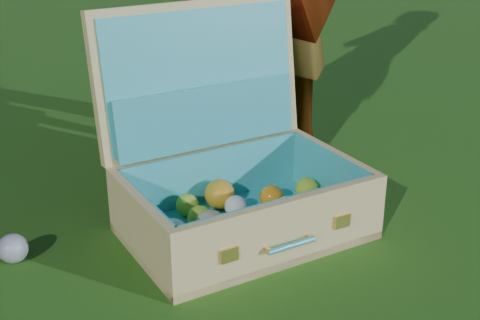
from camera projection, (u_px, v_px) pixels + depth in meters
The scene contains 3 objects.
ground at pixel (181, 260), 1.78m from camera, with size 60.00×60.00×0.00m, color #215114.
stray_ball at pixel (13, 248), 1.76m from camera, with size 0.08×0.08×0.08m, color teal.
suitcase at pixel (228, 168), 1.91m from camera, with size 0.80×0.73×0.62m.
Camera 1 is at (-0.08, -1.54, 0.94)m, focal length 50.00 mm.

